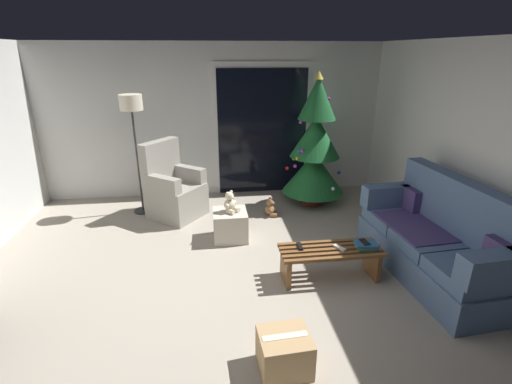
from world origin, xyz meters
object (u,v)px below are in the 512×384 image
at_px(cell_phone, 365,242).
at_px(cardboard_box_taped_mid_floor, 284,352).
at_px(christmas_tree, 315,149).
at_px(ottoman, 230,225).
at_px(floor_lamp, 132,114).
at_px(remote_white, 340,248).
at_px(book_stack, 366,245).
at_px(teddy_bear_cream, 230,203).
at_px(armchair, 173,190).
at_px(couch, 437,242).
at_px(remote_black, 300,246).
at_px(coffee_table, 330,258).
at_px(teddy_bear_chestnut_by_tree, 270,208).

relative_size(cell_phone, cardboard_box_taped_mid_floor, 0.35).
bearing_deg(christmas_tree, ottoman, -143.69).
bearing_deg(floor_lamp, remote_white, -41.91).
xyz_separation_m(book_stack, teddy_bear_cream, (-1.39, 1.09, 0.12)).
bearing_deg(ottoman, armchair, 132.09).
bearing_deg(book_stack, couch, -2.73).
bearing_deg(christmas_tree, remote_white, -98.02).
xyz_separation_m(christmas_tree, armchair, (-2.19, -0.16, -0.52)).
bearing_deg(remote_black, christmas_tree, 72.27).
relative_size(ottoman, teddy_bear_cream, 1.54).
xyz_separation_m(coffee_table, christmas_tree, (0.39, 2.10, 0.68)).
distance_m(book_stack, floor_lamp, 3.63).
bearing_deg(ottoman, floor_lamp, 140.26).
bearing_deg(cell_phone, coffee_table, 171.75).
bearing_deg(coffee_table, cardboard_box_taped_mid_floor, -122.45).
relative_size(remote_white, teddy_bear_chestnut_by_tree, 0.55).
bearing_deg(cell_phone, cardboard_box_taped_mid_floor, -138.99).
height_order(couch, book_stack, couch).
height_order(remote_white, christmas_tree, christmas_tree).
distance_m(couch, floor_lamp, 4.27).
relative_size(ottoman, teddy_bear_chestnut_by_tree, 1.54).
height_order(remote_black, cell_phone, cell_phone).
distance_m(couch, cell_phone, 0.81).
bearing_deg(cell_phone, floor_lamp, 135.96).
relative_size(remote_white, christmas_tree, 0.07).
relative_size(teddy_bear_cream, cardboard_box_taped_mid_floor, 0.69).
height_order(christmas_tree, teddy_bear_chestnut_by_tree, christmas_tree).
relative_size(coffee_table, book_stack, 4.38).
bearing_deg(floor_lamp, cell_phone, -38.98).
bearing_deg(book_stack, cell_phone, 143.26).
height_order(ottoman, teddy_bear_cream, teddy_bear_cream).
relative_size(book_stack, ottoman, 0.57).
relative_size(couch, cardboard_box_taped_mid_floor, 4.81).
height_order(cell_phone, cardboard_box_taped_mid_floor, cell_phone).
bearing_deg(couch, christmas_tree, 109.88).
bearing_deg(armchair, cell_phone, -42.11).
relative_size(cell_phone, teddy_bear_chestnut_by_tree, 0.50).
bearing_deg(coffee_table, teddy_bear_chestnut_by_tree, 102.01).
xyz_separation_m(couch, coffee_table, (-1.18, 0.07, -0.15)).
bearing_deg(remote_white, cell_phone, -29.27).
relative_size(remote_black, cell_phone, 1.08).
xyz_separation_m(teddy_bear_cream, cardboard_box_taped_mid_floor, (0.26, -2.23, -0.35)).
bearing_deg(cardboard_box_taped_mid_floor, remote_white, 54.16).
bearing_deg(teddy_bear_cream, teddy_bear_chestnut_by_tree, 45.73).
xyz_separation_m(floor_lamp, cardboard_box_taped_mid_floor, (1.56, -3.31, -1.35)).
bearing_deg(remote_black, ottoman, 126.57).
distance_m(christmas_tree, cardboard_box_taped_mid_floor, 3.55).
bearing_deg(couch, teddy_bear_cream, 152.67).
bearing_deg(cell_phone, christmas_tree, 84.22).
bearing_deg(coffee_table, cell_phone, -3.19).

